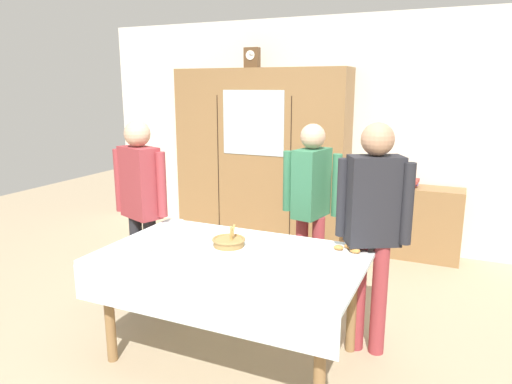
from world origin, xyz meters
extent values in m
plane|color=tan|center=(0.00, 0.00, 0.00)|extent=(12.00, 12.00, 0.00)
cube|color=silver|center=(0.00, 2.65, 1.35)|extent=(6.40, 0.10, 2.70)
cylinder|color=olive|center=(-0.76, -0.61, 0.37)|extent=(0.07, 0.07, 0.75)
cylinder|color=olive|center=(0.76, -0.61, 0.37)|extent=(0.07, 0.07, 0.75)
cylinder|color=olive|center=(-0.76, 0.21, 0.37)|extent=(0.07, 0.07, 0.75)
cylinder|color=olive|center=(0.76, 0.21, 0.37)|extent=(0.07, 0.07, 0.75)
cube|color=silver|center=(0.00, -0.20, 0.76)|extent=(1.79, 1.09, 0.03)
cube|color=silver|center=(0.00, -0.75, 0.63)|extent=(1.79, 0.01, 0.24)
cube|color=olive|center=(-0.90, 2.35, 1.05)|extent=(2.17, 0.45, 2.11)
cube|color=silver|center=(-0.90, 2.13, 1.48)|extent=(0.78, 0.01, 0.76)
cube|color=black|center=(-1.38, 2.13, 0.95)|extent=(0.01, 0.01, 1.69)
cube|color=black|center=(-0.42, 2.13, 0.95)|extent=(0.01, 0.01, 1.69)
cube|color=brown|center=(-1.01, 2.35, 2.23)|extent=(0.18, 0.10, 0.24)
cylinder|color=white|center=(-1.01, 2.30, 2.26)|extent=(0.11, 0.01, 0.11)
cube|color=black|center=(-1.01, 2.30, 2.27)|extent=(0.00, 0.00, 0.04)
cube|color=black|center=(-0.99, 2.30, 2.26)|extent=(0.05, 0.00, 0.00)
cube|color=olive|center=(0.90, 2.41, 0.41)|extent=(1.13, 0.35, 0.81)
cube|color=#99332D|center=(0.90, 2.41, 0.83)|extent=(0.13, 0.20, 0.03)
cube|color=#664C7A|center=(0.90, 2.41, 0.85)|extent=(0.17, 0.19, 0.02)
cube|color=#99332D|center=(0.90, 2.41, 0.88)|extent=(0.16, 0.22, 0.03)
cylinder|color=white|center=(-0.34, -0.41, 0.78)|extent=(0.13, 0.13, 0.01)
cylinder|color=white|center=(-0.34, -0.41, 0.81)|extent=(0.08, 0.08, 0.05)
torus|color=white|center=(-0.30, -0.41, 0.82)|extent=(0.04, 0.01, 0.04)
cylinder|color=white|center=(-0.57, -0.43, 0.78)|extent=(0.13, 0.13, 0.01)
cylinder|color=white|center=(-0.57, -0.43, 0.81)|extent=(0.08, 0.08, 0.05)
torus|color=white|center=(-0.53, -0.43, 0.82)|extent=(0.04, 0.01, 0.04)
cylinder|color=silver|center=(-0.66, 0.15, 0.78)|extent=(0.13, 0.13, 0.01)
cylinder|color=silver|center=(-0.66, 0.15, 0.81)|extent=(0.08, 0.08, 0.05)
torus|color=silver|center=(-0.62, 0.15, 0.82)|extent=(0.04, 0.01, 0.04)
cylinder|color=white|center=(0.19, -0.45, 0.78)|extent=(0.13, 0.13, 0.01)
cylinder|color=white|center=(0.19, -0.45, 0.81)|extent=(0.08, 0.08, 0.05)
torus|color=white|center=(0.23, -0.45, 0.82)|extent=(0.04, 0.01, 0.04)
cylinder|color=silver|center=(-0.35, -0.15, 0.78)|extent=(0.13, 0.13, 0.01)
cylinder|color=silver|center=(-0.35, -0.15, 0.81)|extent=(0.08, 0.08, 0.05)
torus|color=silver|center=(-0.31, -0.15, 0.82)|extent=(0.04, 0.01, 0.04)
cylinder|color=#9E7542|center=(-0.09, -0.08, 0.80)|extent=(0.22, 0.22, 0.05)
torus|color=#9E7542|center=(-0.09, -0.08, 0.83)|extent=(0.24, 0.24, 0.02)
cylinder|color=tan|center=(-0.07, -0.09, 0.88)|extent=(0.03, 0.04, 0.12)
cylinder|color=tan|center=(-0.06, -0.08, 0.88)|extent=(0.04, 0.03, 0.12)
cylinder|color=tan|center=(-0.07, -0.06, 0.88)|extent=(0.03, 0.04, 0.12)
cylinder|color=white|center=(0.72, 0.13, 0.79)|extent=(0.28, 0.28, 0.01)
ellipsoid|color=#BC7F3D|center=(0.78, 0.12, 0.81)|extent=(0.07, 0.05, 0.04)
ellipsoid|color=#BC7F3D|center=(0.72, 0.19, 0.81)|extent=(0.07, 0.05, 0.04)
ellipsoid|color=#BC7F3D|center=(0.66, 0.14, 0.81)|extent=(0.07, 0.05, 0.04)
cube|color=silver|center=(-0.03, -0.33, 0.78)|extent=(0.10, 0.01, 0.00)
ellipsoid|color=silver|center=(0.03, -0.33, 0.78)|extent=(0.03, 0.02, 0.01)
cube|color=silver|center=(0.28, -0.08, 0.78)|extent=(0.10, 0.01, 0.00)
ellipsoid|color=silver|center=(0.34, -0.08, 0.78)|extent=(0.03, 0.02, 0.01)
cylinder|color=#933338|center=(0.15, 0.88, 0.39)|extent=(0.11, 0.11, 0.79)
cylinder|color=#933338|center=(0.30, 0.88, 0.39)|extent=(0.11, 0.11, 0.79)
cube|color=#33704C|center=(0.22, 0.88, 1.09)|extent=(0.27, 0.39, 0.59)
sphere|color=tan|center=(0.22, 0.88, 1.49)|extent=(0.21, 0.21, 0.21)
cylinder|color=#33704C|center=(0.00, 0.88, 1.09)|extent=(0.08, 0.08, 0.53)
cylinder|color=#33704C|center=(0.44, 0.88, 1.09)|extent=(0.08, 0.08, 0.53)
cylinder|color=#232328|center=(-1.16, 0.22, 0.40)|extent=(0.11, 0.11, 0.80)
cylinder|color=#232328|center=(-1.01, 0.22, 0.40)|extent=(0.11, 0.11, 0.80)
cube|color=#933338|center=(-1.08, 0.22, 1.11)|extent=(0.41, 0.32, 0.60)
sphere|color=tan|center=(-1.08, 0.22, 1.52)|extent=(0.22, 0.22, 0.22)
cylinder|color=#933338|center=(-1.30, 0.22, 1.11)|extent=(0.08, 0.08, 0.54)
cylinder|color=#933338|center=(-0.86, 0.22, 1.11)|extent=(0.08, 0.08, 0.54)
cylinder|color=#933338|center=(0.78, 0.26, 0.41)|extent=(0.11, 0.11, 0.83)
cylinder|color=#933338|center=(0.93, 0.26, 0.41)|extent=(0.11, 0.11, 0.83)
cube|color=#232328|center=(0.86, 0.26, 1.14)|extent=(0.41, 0.35, 0.62)
sphere|color=tan|center=(0.86, 0.26, 1.56)|extent=(0.22, 0.22, 0.22)
cylinder|color=#232328|center=(0.64, 0.26, 1.14)|extent=(0.08, 0.08, 0.56)
cylinder|color=#232328|center=(1.08, 0.26, 1.14)|extent=(0.08, 0.08, 0.56)
camera|label=1|loc=(1.38, -2.88, 1.91)|focal=32.55mm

